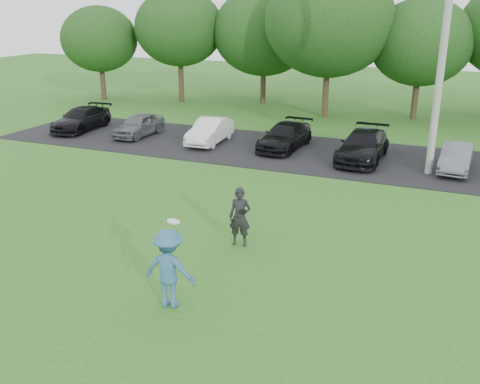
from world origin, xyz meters
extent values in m
plane|color=#29651C|center=(0.00, 0.00, 0.00)|extent=(100.00, 100.00, 0.00)
cube|color=black|center=(0.00, 13.00, 0.01)|extent=(32.00, 6.50, 0.03)
cylinder|color=#9D9D98|center=(4.67, 11.81, 5.17)|extent=(0.28, 0.28, 10.35)
imported|color=#31628C|center=(0.09, -0.76, 0.92)|extent=(1.23, 0.76, 1.83)
cylinder|color=white|center=(0.28, -0.81, 2.08)|extent=(0.28, 0.27, 0.10)
imported|color=black|center=(0.29, 2.79, 0.84)|extent=(0.67, 0.50, 1.68)
cube|color=black|center=(0.47, 2.61, 1.08)|extent=(0.16, 0.12, 0.10)
imported|color=black|center=(-13.10, 12.92, 0.62)|extent=(1.95, 4.19, 1.18)
imported|color=#595B61|center=(-9.49, 12.91, 0.60)|extent=(1.44, 3.37, 1.14)
imported|color=white|center=(-5.52, 12.97, 0.61)|extent=(1.44, 3.61, 1.17)
imported|color=black|center=(-1.83, 13.36, 0.61)|extent=(1.87, 4.09, 1.16)
imported|color=black|center=(1.87, 12.76, 0.66)|extent=(1.83, 4.37, 1.26)
imported|color=slate|center=(5.63, 12.65, 0.56)|extent=(1.30, 3.30, 1.07)
cylinder|color=#38281C|center=(-18.00, 21.60, 1.10)|extent=(0.36, 0.36, 2.20)
ellipsoid|color=#214C19|center=(-18.00, 21.60, 4.15)|extent=(5.20, 5.20, 4.42)
cylinder|color=#38281C|center=(-12.50, 23.00, 1.35)|extent=(0.36, 0.36, 2.70)
ellipsoid|color=#214C19|center=(-12.50, 23.00, 4.93)|extent=(5.94, 5.94, 5.05)
cylinder|color=#38281C|center=(-7.00, 24.40, 1.10)|extent=(0.36, 0.36, 2.20)
ellipsoid|color=#214C19|center=(-7.00, 24.40, 4.71)|extent=(6.68, 6.68, 5.68)
cylinder|color=#38281C|center=(-2.00, 21.60, 1.35)|extent=(0.36, 0.36, 2.70)
ellipsoid|color=#214C19|center=(-2.00, 21.60, 5.48)|extent=(7.42, 7.42, 6.31)
cylinder|color=#38281C|center=(3.00, 23.00, 1.10)|extent=(0.36, 0.36, 2.20)
ellipsoid|color=#214C19|center=(3.00, 23.00, 4.36)|extent=(5.76, 5.76, 4.90)
camera|label=1|loc=(5.55, -9.84, 6.37)|focal=40.00mm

